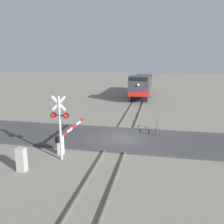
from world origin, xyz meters
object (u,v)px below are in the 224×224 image
(crossing_gate, at_px, (64,139))
(guard_railing, at_px, (157,127))
(utility_cabinet, at_px, (22,160))
(locomotive, at_px, (142,85))
(crossing_signal, at_px, (60,121))

(crossing_gate, bearing_deg, guard_railing, 38.86)
(utility_cabinet, bearing_deg, crossing_gate, 69.63)
(utility_cabinet, bearing_deg, locomotive, 80.33)
(locomotive, height_order, crossing_signal, crossing_signal)
(locomotive, relative_size, crossing_gate, 2.66)
(guard_railing, bearing_deg, crossing_gate, -141.14)
(locomotive, xyz_separation_m, utility_cabinet, (-4.77, -28.00, -1.26))
(crossing_signal, xyz_separation_m, crossing_gate, (-0.39, 1.45, -1.73))
(crossing_signal, distance_m, utility_cabinet, 3.12)
(crossing_signal, distance_m, crossing_gate, 2.29)
(crossing_gate, height_order, guard_railing, crossing_gate)
(guard_railing, bearing_deg, crossing_signal, -132.21)
(locomotive, bearing_deg, crossing_gate, -98.16)
(utility_cabinet, height_order, guard_railing, utility_cabinet)
(locomotive, xyz_separation_m, crossing_signal, (-3.15, -26.13, 0.64))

